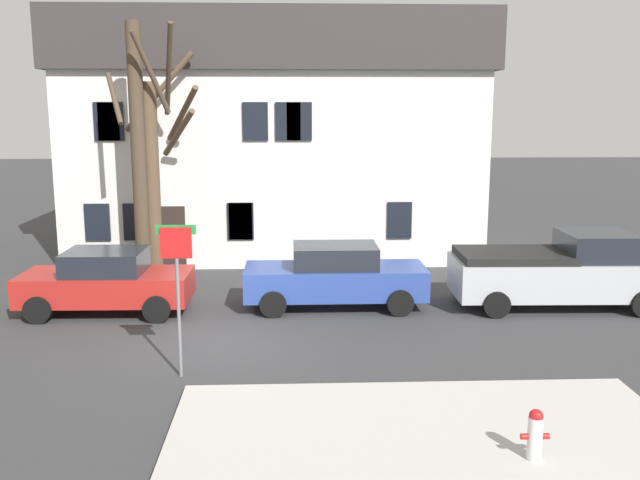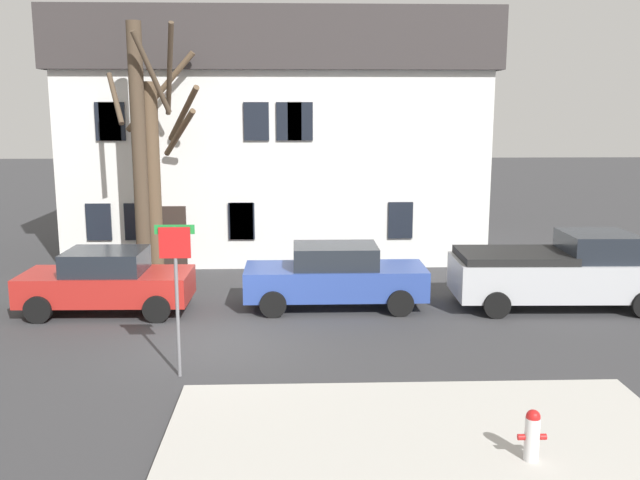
# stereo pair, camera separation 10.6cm
# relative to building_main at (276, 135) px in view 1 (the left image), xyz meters

# --- Properties ---
(ground_plane) EXTENTS (120.00, 120.00, 0.00)m
(ground_plane) POSITION_rel_building_main_xyz_m (-1.05, -10.63, -4.26)
(ground_plane) COLOR #38383A
(building_main) EXTENTS (14.56, 7.09, 8.36)m
(building_main) POSITION_rel_building_main_xyz_m (0.00, 0.00, 0.00)
(building_main) COLOR white
(building_main) RESTS_ON ground_plane
(tree_bare_near) EXTENTS (2.18, 2.23, 7.64)m
(tree_bare_near) POSITION_rel_building_main_xyz_m (-3.84, -5.20, -0.20)
(tree_bare_near) COLOR #4C3D2D
(tree_bare_near) RESTS_ON ground_plane
(tree_bare_mid) EXTENTS (2.56, 2.00, 6.93)m
(tree_bare_mid) POSITION_rel_building_main_xyz_m (-3.54, -4.75, -0.97)
(tree_bare_mid) COLOR brown
(tree_bare_mid) RESTS_ON ground_plane
(car_red_sedan) EXTENTS (4.31, 2.12, 1.64)m
(car_red_sedan) POSITION_rel_building_main_xyz_m (-4.22, -8.17, -3.44)
(car_red_sedan) COLOR #AD231E
(car_red_sedan) RESTS_ON ground_plane
(car_blue_sedan) EXTENTS (4.75, 1.98, 1.68)m
(car_blue_sedan) POSITION_rel_building_main_xyz_m (1.68, -7.93, -3.42)
(car_blue_sedan) COLOR #2D4799
(car_blue_sedan) RESTS_ON ground_plane
(pickup_truck_silver) EXTENTS (5.56, 2.39, 2.00)m
(pickup_truck_silver) POSITION_rel_building_main_xyz_m (7.65, -8.08, -3.30)
(pickup_truck_silver) COLOR #B7BABF
(pickup_truck_silver) RESTS_ON ground_plane
(fire_hydrant) EXTENTS (0.42, 0.22, 0.78)m
(fire_hydrant) POSITION_rel_building_main_xyz_m (4.08, -16.50, -3.74)
(fire_hydrant) COLOR silver
(fire_hydrant) RESTS_ON sidewalk_slab
(street_sign_pole) EXTENTS (0.76, 0.07, 3.03)m
(street_sign_pole) POSITION_rel_building_main_xyz_m (-1.66, -12.72, -2.16)
(street_sign_pole) COLOR slate
(street_sign_pole) RESTS_ON ground_plane
(bicycle_leaning) EXTENTS (1.68, 0.59, 1.03)m
(bicycle_leaning) POSITION_rel_building_main_xyz_m (-5.67, -4.48, -3.89)
(bicycle_leaning) COLOR black
(bicycle_leaning) RESTS_ON ground_plane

